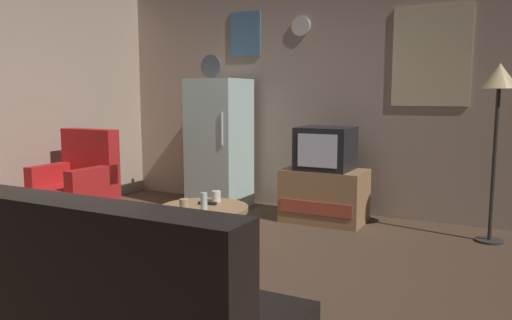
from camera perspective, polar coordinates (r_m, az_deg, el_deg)
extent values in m
plane|color=#4C3828|center=(3.79, -7.28, -12.87)|extent=(12.00, 12.00, 0.00)
cube|color=tan|center=(5.74, 6.66, 7.65)|extent=(5.20, 0.10, 2.67)
cube|color=beige|center=(5.37, 19.52, 11.21)|extent=(0.76, 0.02, 1.00)
cube|color=teal|center=(6.08, -1.24, 14.31)|extent=(0.40, 0.02, 0.52)
cylinder|color=silver|center=(5.78, 5.20, 15.12)|extent=(0.22, 0.03, 0.22)
cube|color=silver|center=(5.79, -4.23, 1.87)|extent=(0.60, 0.60, 1.50)
cylinder|color=silver|center=(5.40, -3.96, 3.60)|extent=(0.02, 0.02, 0.36)
cylinder|color=#4C4C51|center=(5.73, -5.18, 10.71)|extent=(0.26, 0.04, 0.26)
cube|color=#9E754C|center=(5.22, 7.88, -4.06)|extent=(0.84, 0.52, 0.55)
cube|color=#AD4733|center=(5.00, 6.83, -5.54)|extent=(0.76, 0.01, 0.13)
cube|color=black|center=(5.15, 8.03, 1.34)|extent=(0.54, 0.50, 0.44)
cube|color=silver|center=(4.91, 7.05, 1.06)|extent=(0.41, 0.01, 0.33)
cylinder|color=#332D28|center=(4.99, 25.28, -8.39)|extent=(0.24, 0.24, 0.02)
cylinder|color=#332D28|center=(4.86, 25.73, -0.52)|extent=(0.04, 0.04, 1.40)
cone|color=#F2D18C|center=(4.82, 26.26, 8.69)|extent=(0.32, 0.32, 0.22)
cylinder|color=#9E754C|center=(4.14, -5.95, -10.78)|extent=(0.72, 0.72, 0.04)
cylinder|color=#9E754C|center=(4.08, -5.99, -8.24)|extent=(0.24, 0.24, 0.38)
cylinder|color=#9E754C|center=(4.03, -6.02, -5.62)|extent=(0.72, 0.72, 0.04)
cylinder|color=silver|center=(3.83, -6.02, -4.88)|extent=(0.05, 0.05, 0.15)
cylinder|color=silver|center=(4.20, -4.61, -4.19)|extent=(0.08, 0.08, 0.09)
cylinder|color=tan|center=(3.91, -8.26, -5.11)|extent=(0.08, 0.08, 0.09)
cube|color=black|center=(4.09, -5.62, -4.98)|extent=(0.16, 0.08, 0.02)
cube|color=red|center=(5.44, -20.31, -4.82)|extent=(0.68, 0.68, 0.40)
cube|color=red|center=(5.54, -18.55, 0.51)|extent=(0.68, 0.16, 0.56)
cube|color=red|center=(5.59, -22.38, -1.46)|extent=(0.12, 0.60, 0.20)
cube|color=red|center=(5.18, -18.37, -1.94)|extent=(0.12, 0.60, 0.20)
cube|color=black|center=(2.13, -22.13, -10.91)|extent=(1.70, 0.20, 0.52)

